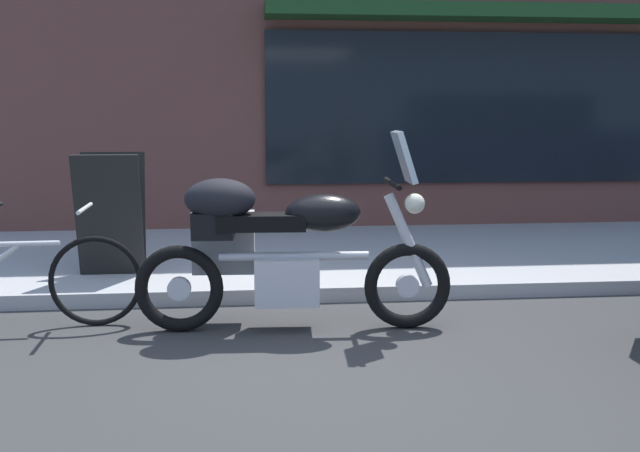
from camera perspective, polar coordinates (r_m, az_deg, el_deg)
name	(u,v)px	position (r m, az deg, el deg)	size (l,w,h in m)	color
ground_plane	(331,355)	(4.60, 0.89, -10.12)	(80.00, 80.00, 0.00)	#363636
touring_motorcycle	(275,245)	(5.00, -3.58, -1.53)	(2.19, 0.73, 1.38)	black
parked_bicycle	(19,278)	(5.47, -22.67, -3.83)	(1.68, 0.48, 0.91)	black
sandwich_board_sign	(111,214)	(6.45, -16.16, 0.93)	(0.55, 0.43, 1.04)	black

